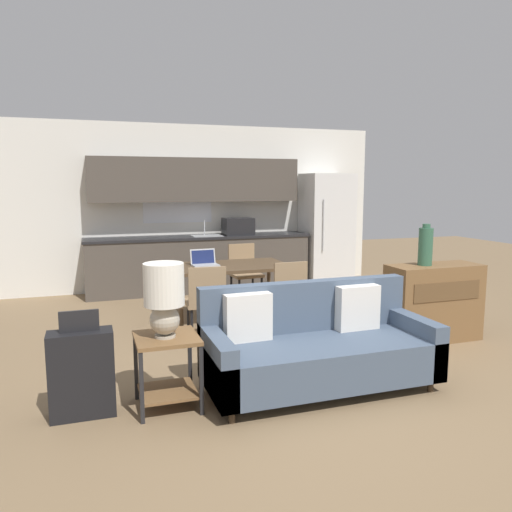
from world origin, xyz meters
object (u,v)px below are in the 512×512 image
object	(u,v)px
dining_table	(229,270)
refrigerator	(326,229)
dining_chair_far_right	(245,270)
laptop	(204,262)
table_lamp	(164,295)
vase	(426,246)
dining_chair_near_left	(206,300)
side_table	(167,359)
suitcase	(82,373)
dining_chair_near_right	(286,293)
couch	(316,348)
credenza	(433,302)

from	to	relation	value
dining_table	refrigerator	bearing A→B (deg)	39.34
dining_chair_far_right	laptop	size ratio (longest dim) A/B	2.62
table_lamp	vase	world-z (taller)	vase
dining_chair_near_left	laptop	bearing A→B (deg)	-97.19
refrigerator	table_lamp	distance (m)	5.38
side_table	dining_table	bearing A→B (deg)	63.43
laptop	suitcase	bearing A→B (deg)	-125.47
suitcase	dining_chair_far_right	bearing A→B (deg)	53.67
dining_table	laptop	size ratio (longest dim) A/B	4.45
table_lamp	dining_chair_near_right	xyz separation A→B (m)	(1.61, 1.49, -0.41)
table_lamp	vase	xyz separation A→B (m)	(2.96, 0.80, 0.16)
dining_chair_near_left	laptop	distance (m)	0.93
suitcase	couch	bearing A→B (deg)	-1.91
laptop	dining_chair_near_left	bearing A→B (deg)	-104.63
refrigerator	side_table	bearing A→B (deg)	-129.67
couch	table_lamp	world-z (taller)	table_lamp
dining_chair_near_left	dining_chair_far_right	world-z (taller)	same
side_table	table_lamp	xyz separation A→B (m)	(-0.01, -0.02, 0.52)
dining_chair_near_right	credenza	bearing A→B (deg)	153.23
vase	dining_chair_near_left	bearing A→B (deg)	163.93
dining_table	couch	xyz separation A→B (m)	(0.15, -2.25, -0.32)
suitcase	refrigerator	bearing A→B (deg)	45.16
dining_table	side_table	bearing A→B (deg)	-116.57
couch	side_table	size ratio (longest dim) A/B	3.39
dining_table	suitcase	distance (m)	2.82
dining_table	dining_chair_far_right	world-z (taller)	dining_chair_far_right
dining_table	side_table	world-z (taller)	dining_table
laptop	credenza	bearing A→B (deg)	-37.08
couch	vase	distance (m)	1.99
credenza	laptop	distance (m)	2.75
credenza	dining_chair_near_left	bearing A→B (deg)	164.48
dining_table	dining_chair_far_right	size ratio (longest dim) A/B	1.70
table_lamp	dining_chair_near_left	world-z (taller)	table_lamp
vase	laptop	distance (m)	2.63
dining_table	laptop	world-z (taller)	laptop
table_lamp	vase	distance (m)	3.07
side_table	dining_chair_near_left	bearing A→B (deg)	66.06
credenza	vase	world-z (taller)	vase
refrigerator	couch	world-z (taller)	refrigerator
dining_table	couch	world-z (taller)	couch
dining_table	suitcase	xyz separation A→B (m)	(-1.75, -2.19, -0.33)
table_lamp	side_table	bearing A→B (deg)	54.25
couch	dining_chair_near_right	world-z (taller)	couch
credenza	dining_chair_far_right	bearing A→B (deg)	122.98
suitcase	dining_table	bearing A→B (deg)	51.36
table_lamp	laptop	bearing A→B (deg)	70.23
credenza	vase	xyz separation A→B (m)	(-0.13, 0.01, 0.64)
table_lamp	dining_chair_near_right	bearing A→B (deg)	42.91
suitcase	dining_chair_near_right	bearing A→B (deg)	32.63
vase	dining_table	bearing A→B (deg)	141.42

